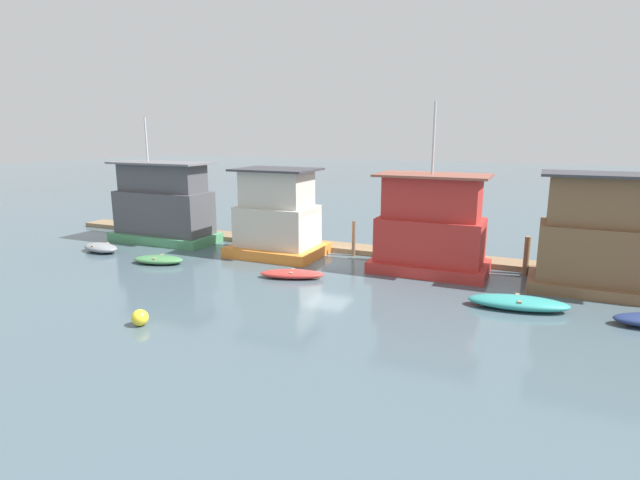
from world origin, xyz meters
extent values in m
plane|color=#475B66|center=(0.00, 0.00, 0.00)|extent=(200.00, 200.00, 0.00)
cube|color=#846B4C|center=(0.00, 2.77, 0.15)|extent=(42.40, 1.76, 0.30)
cube|color=#4C9360|center=(-11.96, 0.32, 0.28)|extent=(7.12, 3.32, 0.57)
cube|color=#4C4C51|center=(-11.96, 0.32, 1.96)|extent=(6.44, 2.64, 2.78)
cube|color=#4C4C51|center=(-11.96, 0.32, 4.25)|extent=(5.84, 2.03, 1.81)
cube|color=slate|center=(-11.96, 0.32, 5.21)|extent=(6.74, 2.94, 0.12)
cylinder|color=#B2B2B7|center=(-13.04, 0.32, 6.69)|extent=(0.12, 0.12, 2.84)
cube|color=orange|center=(-3.23, 0.05, 0.30)|extent=(5.33, 4.08, 0.60)
cube|color=beige|center=(-3.23, 0.05, 1.77)|extent=(4.35, 3.10, 2.33)
cube|color=beige|center=(-3.23, 0.05, 3.97)|extent=(3.76, 2.51, 2.07)
cube|color=#38383D|center=(-3.23, 0.05, 5.07)|extent=(4.65, 3.40, 0.12)
cube|color=red|center=(5.78, 0.11, 0.29)|extent=(5.94, 3.49, 0.59)
cube|color=red|center=(5.78, 0.11, 1.72)|extent=(5.31, 2.86, 2.26)
cube|color=red|center=(5.78, 0.11, 3.92)|extent=(4.73, 2.28, 2.14)
cube|color=brown|center=(5.78, 0.11, 5.05)|extent=(5.61, 3.16, 0.12)
cylinder|color=#B2B2B7|center=(5.72, 0.11, 6.89)|extent=(0.12, 0.12, 3.57)
cube|color=brown|center=(13.98, -0.03, 0.25)|extent=(6.74, 3.43, 0.51)
cube|color=brown|center=(13.98, -0.03, 1.80)|extent=(6.08, 2.77, 2.58)
cube|color=brown|center=(13.98, -0.03, 4.19)|extent=(5.57, 2.26, 2.21)
cube|color=#38383D|center=(13.98, -0.03, 5.35)|extent=(6.38, 3.07, 0.12)
ellipsoid|color=gray|center=(-13.48, -3.75, 0.27)|extent=(2.85, 1.71, 0.54)
cube|color=#997F60|center=(-13.48, -3.75, 0.46)|extent=(0.32, 1.14, 0.08)
ellipsoid|color=#47844C|center=(-8.34, -4.46, 0.22)|extent=(3.09, 1.95, 0.45)
cube|color=#997F60|center=(-8.34, -4.46, 0.38)|extent=(0.42, 1.08, 0.08)
ellipsoid|color=red|center=(-0.22, -3.92, 0.21)|extent=(3.41, 2.05, 0.42)
cube|color=#997F60|center=(-0.22, -3.92, 0.36)|extent=(0.44, 0.90, 0.08)
ellipsoid|color=teal|center=(10.38, -4.05, 0.27)|extent=(4.16, 1.91, 0.54)
cube|color=#997F60|center=(10.38, -4.05, 0.46)|extent=(0.31, 1.19, 0.08)
cylinder|color=#846B4C|center=(10.45, 1.64, 0.99)|extent=(0.30, 0.30, 1.98)
cylinder|color=brown|center=(0.99, 1.64, 1.05)|extent=(0.22, 0.22, 2.10)
sphere|color=yellow|center=(-2.62, -11.87, 0.32)|extent=(0.64, 0.64, 0.64)
camera|label=1|loc=(10.89, -25.35, 7.22)|focal=28.00mm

